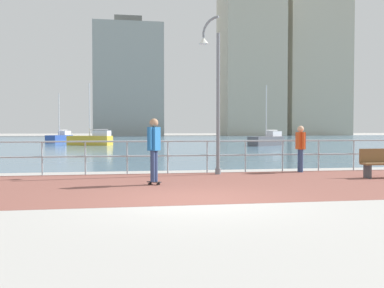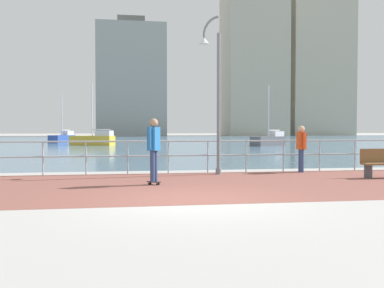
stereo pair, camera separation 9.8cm
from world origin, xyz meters
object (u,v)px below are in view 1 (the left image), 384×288
skateboarder (154,145)px  sailboat_white (267,140)px  sailboat_blue (91,139)px  lamppost (214,87)px  bystander (300,145)px  sailboat_red (60,138)px

skateboarder → sailboat_white: (12.61, 26.90, -0.57)m
skateboarder → sailboat_white: bearing=64.9°
skateboarder → sailboat_blue: size_ratio=0.31×
lamppost → sailboat_white: 26.56m
sailboat_blue → lamppost: bearing=-78.1°
lamppost → sailboat_white: size_ratio=0.95×
skateboarder → bystander: 6.10m
bystander → sailboat_red: (-13.17, 36.75, -0.44)m
lamppost → bystander: bearing=2.8°
lamppost → sailboat_blue: bearing=101.9°
lamppost → sailboat_red: bearing=105.1°
bystander → sailboat_red: 39.04m
lamppost → skateboarder: size_ratio=2.93×
sailboat_blue → sailboat_white: 16.64m
sailboat_white → lamppost: bearing=-113.1°
sailboat_white → bystander: bearing=-106.5°
bystander → sailboat_blue: sailboat_blue is taller
bystander → lamppost: bearing=-177.2°
lamppost → bystander: (3.21, 0.15, -2.00)m
bystander → sailboat_white: 25.21m
skateboarder → sailboat_red: 40.23m
skateboarder → sailboat_blue: 30.67m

